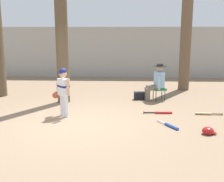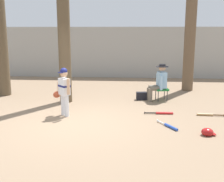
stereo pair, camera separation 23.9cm
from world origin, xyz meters
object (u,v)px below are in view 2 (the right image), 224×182
Objects in this scene: young_ballplayer at (64,89)px; bat_red_barrel at (162,113)px; tree_near_player at (64,28)px; bat_blue_youth at (169,126)px; handbag_beside_stool at (142,96)px; folding_stool at (162,90)px; batting_helmet_red at (207,132)px; tree_behind_spectator at (190,29)px; bat_wood_tan at (207,115)px; seated_spectator at (159,81)px.

young_ballplayer reaches higher than bat_red_barrel.
bat_blue_youth is at bearing -37.65° from tree_near_player.
young_ballplayer is 2.97m from handbag_beside_stool.
folding_stool is 1.65m from bat_red_barrel.
batting_helmet_red reaches higher than bat_blue_youth.
young_ballplayer is at bearing -145.23° from folding_stool.
tree_behind_spectator is 16.55× the size of batting_helmet_red.
handbag_beside_stool is 1.10× the size of batting_helmet_red.
bat_red_barrel is at bearing -110.77° from tree_behind_spectator.
batting_helmet_red is (-0.37, -1.51, 0.04)m from bat_wood_tan.
tree_behind_spectator reaches higher than handbag_beside_stool.
batting_helmet_red is (0.80, -3.16, -0.56)m from seated_spectator.
bat_red_barrel is 1.78m from batting_helmet_red.
young_ballplayer is 1.87× the size of bat_blue_youth.
bat_red_barrel is at bearing -94.36° from folding_stool.
bat_blue_youth is (0.06, -1.11, 0.00)m from bat_red_barrel.
handbag_beside_stool reaches higher than batting_helmet_red.
bat_wood_tan is at bearing -45.03° from handbag_beside_stool.
seated_spectator is at bearing 104.26° from batting_helmet_red.
tree_near_player is 3.33m from handbag_beside_stool.
tree_behind_spectator is 15.09× the size of handbag_beside_stool.
young_ballplayer is 3.40m from folding_stool.
tree_near_player is 3.46m from seated_spectator.
tree_behind_spectator is 7.10× the size of bat_wood_tan.
batting_helmet_red is (1.35, -3.23, -0.05)m from handbag_beside_stool.
tree_near_player reaches higher than batting_helmet_red.
tree_near_player reaches higher than seated_spectator.
young_ballplayer is 1.09× the size of seated_spectator.
tree_near_player is 17.37× the size of batting_helmet_red.
young_ballplayer reaches higher than folding_stool.
folding_stool reaches higher than bat_wood_tan.
handbag_beside_stool reaches higher than bat_blue_youth.
seated_spectator is 2.11m from bat_wood_tan.
tree_behind_spectator is 7.37× the size of bat_blue_youth.
bat_blue_youth is 2.24× the size of batting_helmet_red.
young_ballplayer reaches higher than handbag_beside_stool.
seated_spectator is at bearing 90.78° from bat_blue_youth.
tree_near_player is 2.25m from young_ballplayer.
tree_near_player is 11.40× the size of folding_stool.
batting_helmet_red is (-0.45, -4.95, -2.22)m from tree_behind_spectator.
bat_blue_youth is (-1.22, -4.49, -2.27)m from tree_behind_spectator.
young_ballplayer reaches higher than bat_wood_tan.
bat_red_barrel is at bearing 6.80° from young_ballplayer.
handbag_beside_stool is at bearing 107.49° from bat_red_barrel.
young_ballplayer is at bearing -176.20° from bat_wood_tan.
tree_near_player reaches higher than bat_wood_tan.
bat_wood_tan is 1.56m from batting_helmet_red.
bat_wood_tan is at bearing 76.36° from batting_helmet_red.
bat_wood_tan is 1.55m from bat_blue_youth.
bat_wood_tan is (1.72, -1.72, -0.10)m from handbag_beside_stool.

